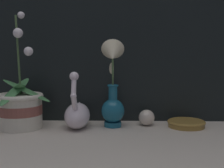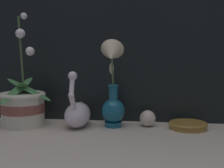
% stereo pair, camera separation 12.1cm
% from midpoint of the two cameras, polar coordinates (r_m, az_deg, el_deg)
% --- Properties ---
extents(ground_plane, '(2.80, 2.80, 0.00)m').
position_cam_midpoint_polar(ground_plane, '(1.13, 1.00, -9.31)').
color(ground_plane, '#BCB2A3').
extents(orchid_potted_plant, '(0.22, 0.26, 0.45)m').
position_cam_midpoint_polar(orchid_potted_plant, '(1.28, -13.43, -3.76)').
color(orchid_potted_plant, beige).
rests_on(orchid_potted_plant, ground_plane).
extents(swan_figurine, '(0.10, 0.20, 0.23)m').
position_cam_midpoint_polar(swan_figurine, '(1.23, -3.52, -5.34)').
color(swan_figurine, white).
rests_on(swan_figurine, ground_plane).
extents(blue_vase, '(0.09, 0.15, 0.34)m').
position_cam_midpoint_polar(blue_vase, '(1.21, 2.99, -1.44)').
color(blue_vase, '#195B75').
rests_on(blue_vase, ground_plane).
extents(glass_sphere, '(0.06, 0.06, 0.06)m').
position_cam_midpoint_polar(glass_sphere, '(1.26, 9.29, -6.24)').
color(glass_sphere, beige).
rests_on(glass_sphere, ground_plane).
extents(amber_dish, '(0.15, 0.15, 0.03)m').
position_cam_midpoint_polar(amber_dish, '(1.26, 16.43, -7.22)').
color(amber_dish, olive).
rests_on(amber_dish, ground_plane).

